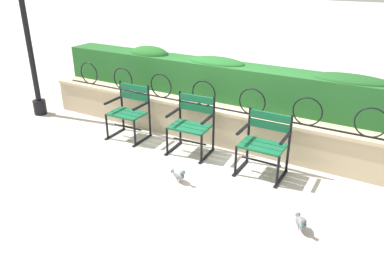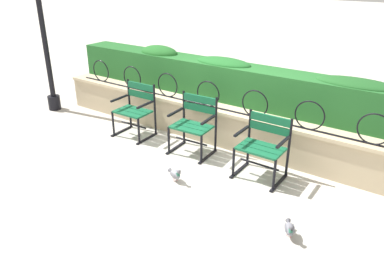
# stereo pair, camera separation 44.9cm
# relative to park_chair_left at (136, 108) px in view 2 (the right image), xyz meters

# --- Properties ---
(ground_plane) EXTENTS (60.00, 60.00, 0.00)m
(ground_plane) POSITION_rel_park_chair_left_xyz_m (1.36, -0.41, -0.47)
(ground_plane) COLOR #BCB7AD
(stone_wall) EXTENTS (6.74, 0.41, 0.61)m
(stone_wall) POSITION_rel_park_chair_left_xyz_m (1.36, 0.54, -0.16)
(stone_wall) COLOR tan
(stone_wall) RESTS_ON ground
(iron_arch_fence) EXTENTS (6.21, 0.02, 0.42)m
(iron_arch_fence) POSITION_rel_park_chair_left_xyz_m (1.18, 0.46, 0.33)
(iron_arch_fence) COLOR black
(iron_arch_fence) RESTS_ON stone_wall
(hedge_row) EXTENTS (6.60, 0.53, 0.73)m
(hedge_row) POSITION_rel_park_chair_left_xyz_m (1.34, 0.97, 0.47)
(hedge_row) COLOR #236028
(hedge_row) RESTS_ON stone_wall
(park_chair_left) EXTENTS (0.62, 0.53, 0.90)m
(park_chair_left) POSITION_rel_park_chair_left_xyz_m (0.00, 0.00, 0.00)
(park_chair_left) COLOR #145B38
(park_chair_left) RESTS_ON ground
(park_chair_centre) EXTENTS (0.65, 0.55, 0.90)m
(park_chair_centre) POSITION_rel_park_chair_left_xyz_m (1.18, 0.03, 0.00)
(park_chair_centre) COLOR #145B38
(park_chair_centre) RESTS_ON ground
(park_chair_right) EXTENTS (0.64, 0.52, 0.86)m
(park_chair_right) POSITION_rel_park_chair_left_xyz_m (2.36, -0.04, -0.01)
(park_chair_right) COLOR #145B38
(park_chair_right) RESTS_ON ground
(pigeon_near_chairs) EXTENTS (0.19, 0.27, 0.22)m
(pigeon_near_chairs) POSITION_rel_park_chair_left_xyz_m (3.17, -1.06, -0.36)
(pigeon_near_chairs) COLOR slate
(pigeon_near_chairs) RESTS_ON ground
(pigeon_far_side) EXTENTS (0.28, 0.17, 0.22)m
(pigeon_far_side) POSITION_rel_park_chair_left_xyz_m (1.48, -0.86, -0.36)
(pigeon_far_side) COLOR gray
(pigeon_far_side) RESTS_ON ground
(lamppost) EXTENTS (0.28, 0.28, 3.57)m
(lamppost) POSITION_rel_park_chair_left_xyz_m (-2.21, -0.04, 1.38)
(lamppost) COLOR black
(lamppost) RESTS_ON ground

